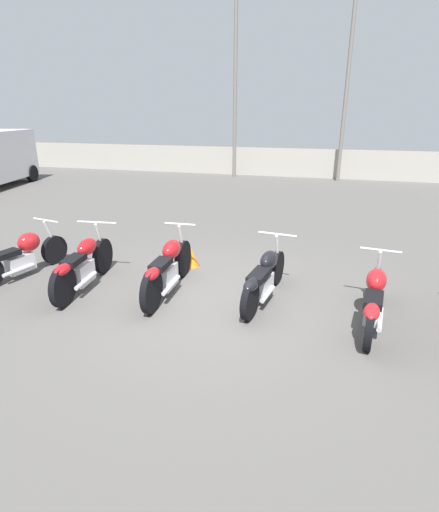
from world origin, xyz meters
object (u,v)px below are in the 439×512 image
object	(u,v)px
motorcycle_slot_2	(168,268)
motorcycle_slot_3	(264,277)
light_pole_left	(236,57)
motorcycle_slot_0	(21,255)
motorcycle_slot_4	(374,299)
traffic_cone_near	(191,257)
light_pole_right	(351,48)
motorcycle_slot_1	(83,265)

from	to	relation	value
motorcycle_slot_2	motorcycle_slot_3	distance (m)	1.61
light_pole_left	motorcycle_slot_3	size ratio (longest dim) A/B	4.33
motorcycle_slot_0	motorcycle_slot_3	xyz separation A→B (m)	(4.51, 0.18, 0.00)
motorcycle_slot_2	motorcycle_slot_4	distance (m)	3.24
light_pole_left	motorcycle_slot_4	xyz separation A→B (m)	(5.17, -12.93, -4.68)
motorcycle_slot_0	traffic_cone_near	bearing A→B (deg)	36.42
light_pole_left	light_pole_right	size ratio (longest dim) A/B	0.96
motorcycle_slot_4	light_pole_left	bearing A→B (deg)	119.42
traffic_cone_near	light_pole_right	bearing A→B (deg)	76.36
motorcycle_slot_2	motorcycle_slot_3	bearing A→B (deg)	3.21
light_pole_right	traffic_cone_near	bearing A→B (deg)	-103.64
motorcycle_slot_3	traffic_cone_near	distance (m)	2.02
motorcycle_slot_1	motorcycle_slot_2	xyz separation A→B (m)	(1.47, 0.23, 0.02)
light_pole_left	motorcycle_slot_3	bearing A→B (deg)	-74.30
motorcycle_slot_2	traffic_cone_near	size ratio (longest dim) A/B	5.55
motorcycle_slot_3	motorcycle_slot_1	bearing A→B (deg)	-164.98
motorcycle_slot_4	traffic_cone_near	xyz separation A→B (m)	(-3.28, 1.48, -0.20)
motorcycle_slot_0	traffic_cone_near	xyz separation A→B (m)	(2.86, 1.32, -0.21)
motorcycle_slot_0	motorcycle_slot_2	size ratio (longest dim) A/B	0.91
light_pole_right	motorcycle_slot_2	size ratio (longest dim) A/B	4.22
motorcycle_slot_4	motorcycle_slot_0	bearing A→B (deg)	-173.89
light_pole_left	motorcycle_slot_4	world-z (taller)	light_pole_left
light_pole_left	motorcycle_slot_0	xyz separation A→B (m)	(-0.97, -12.76, -4.68)
light_pole_left	light_pole_right	xyz separation A→B (m)	(4.70, 0.16, 0.20)
motorcycle_slot_4	motorcycle_slot_1	bearing A→B (deg)	-172.05
light_pole_right	motorcycle_slot_0	world-z (taller)	light_pole_right
traffic_cone_near	motorcycle_slot_4	bearing A→B (deg)	-24.30
light_pole_left	motorcycle_slot_1	xyz separation A→B (m)	(0.46, -12.95, -4.65)
motorcycle_slot_0	motorcycle_slot_1	size ratio (longest dim) A/B	0.95
light_pole_right	motorcycle_slot_4	world-z (taller)	light_pole_right
motorcycle_slot_2	motorcycle_slot_4	bearing A→B (deg)	-5.31
motorcycle_slot_1	motorcycle_slot_4	size ratio (longest dim) A/B	1.03
motorcycle_slot_2	traffic_cone_near	distance (m)	1.31
motorcycle_slot_1	light_pole_left	bearing A→B (deg)	86.06
motorcycle_slot_2	traffic_cone_near	bearing A→B (deg)	90.32
motorcycle_slot_3	motorcycle_slot_4	world-z (taller)	motorcycle_slot_3
motorcycle_slot_3	motorcycle_slot_4	size ratio (longest dim) A/B	0.99
light_pole_right	traffic_cone_near	size ratio (longest dim) A/B	23.44
motorcycle_slot_0	motorcycle_slot_3	bearing A→B (deg)	13.90
light_pole_left	motorcycle_slot_0	world-z (taller)	light_pole_left
motorcycle_slot_0	light_pole_right	bearing A→B (deg)	77.93
motorcycle_slot_2	motorcycle_slot_3	world-z (taller)	motorcycle_slot_2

